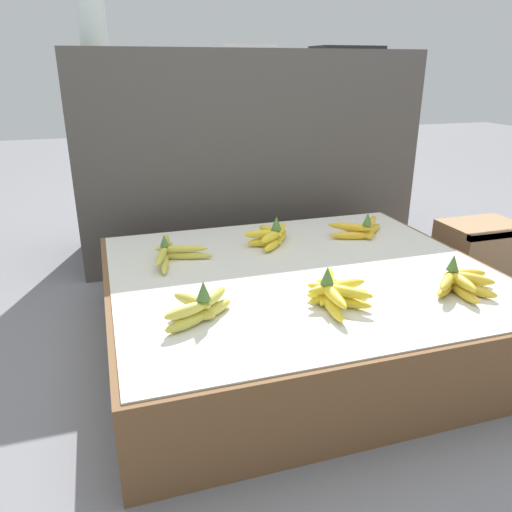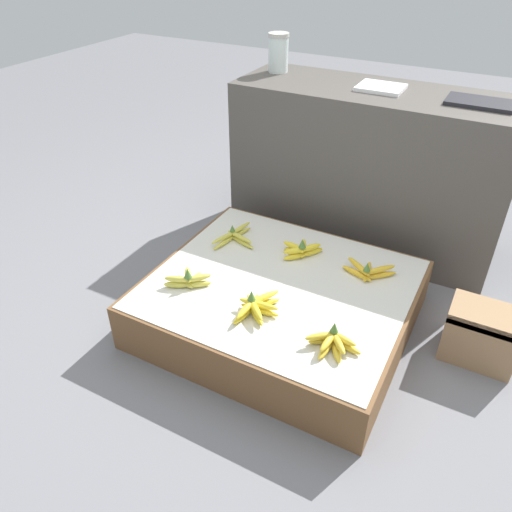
# 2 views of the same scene
# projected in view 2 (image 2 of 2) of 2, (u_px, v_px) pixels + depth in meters

# --- Properties ---
(ground_plane) EXTENTS (10.00, 10.00, 0.00)m
(ground_plane) POSITION_uv_depth(u_px,v_px,m) (279.00, 322.00, 2.30)
(ground_plane) COLOR slate
(display_platform) EXTENTS (1.11, 0.98, 0.23)m
(display_platform) POSITION_uv_depth(u_px,v_px,m) (280.00, 303.00, 2.24)
(display_platform) COLOR brown
(display_platform) RESTS_ON ground_plane
(back_vendor_table) EXTENTS (1.42, 0.50, 0.85)m
(back_vendor_table) POSITION_uv_depth(u_px,v_px,m) (367.00, 169.00, 2.67)
(back_vendor_table) COLOR #4C4742
(back_vendor_table) RESTS_ON ground_plane
(wooden_crate) EXTENTS (0.29, 0.22, 0.23)m
(wooden_crate) POSITION_uv_depth(u_px,v_px,m) (481.00, 334.00, 2.07)
(wooden_crate) COLOR #997551
(wooden_crate) RESTS_ON ground_plane
(banana_bunch_front_left) EXTENTS (0.19, 0.16, 0.10)m
(banana_bunch_front_left) POSITION_uv_depth(u_px,v_px,m) (188.00, 280.00, 2.14)
(banana_bunch_front_left) COLOR gold
(banana_bunch_front_left) RESTS_ON display_platform
(banana_bunch_front_midleft) EXTENTS (0.17, 0.24, 0.10)m
(banana_bunch_front_midleft) POSITION_uv_depth(u_px,v_px,m) (255.00, 306.00, 2.00)
(banana_bunch_front_midleft) COLOR yellow
(banana_bunch_front_midleft) RESTS_ON display_platform
(banana_bunch_front_midright) EXTENTS (0.21, 0.14, 0.10)m
(banana_bunch_front_midright) POSITION_uv_depth(u_px,v_px,m) (333.00, 342.00, 1.83)
(banana_bunch_front_midright) COLOR gold
(banana_bunch_front_midright) RESTS_ON display_platform
(banana_bunch_middle_left) EXTENTS (0.19, 0.28, 0.08)m
(banana_bunch_middle_left) POSITION_uv_depth(u_px,v_px,m) (235.00, 236.00, 2.44)
(banana_bunch_middle_left) COLOR gold
(banana_bunch_middle_left) RESTS_ON display_platform
(banana_bunch_middle_midleft) EXTENTS (0.18, 0.18, 0.10)m
(banana_bunch_middle_midleft) POSITION_uv_depth(u_px,v_px,m) (301.00, 250.00, 2.33)
(banana_bunch_middle_midleft) COLOR yellow
(banana_bunch_middle_midleft) RESTS_ON display_platform
(banana_bunch_middle_midright) EXTENTS (0.24, 0.16, 0.09)m
(banana_bunch_middle_midright) POSITION_uv_depth(u_px,v_px,m) (368.00, 271.00, 2.20)
(banana_bunch_middle_midright) COLOR gold
(banana_bunch_middle_midright) RESTS_ON display_platform
(glass_jar) EXTENTS (0.11, 0.11, 0.20)m
(glass_jar) POSITION_uv_depth(u_px,v_px,m) (278.00, 53.00, 2.65)
(glass_jar) COLOR silver
(glass_jar) RESTS_ON back_vendor_table
(foam_tray_white) EXTENTS (0.22, 0.19, 0.02)m
(foam_tray_white) POSITION_uv_depth(u_px,v_px,m) (381.00, 88.00, 2.43)
(foam_tray_white) COLOR white
(foam_tray_white) RESTS_ON back_vendor_table
(foam_tray_dark) EXTENTS (0.29, 0.18, 0.02)m
(foam_tray_dark) POSITION_uv_depth(u_px,v_px,m) (480.00, 103.00, 2.24)
(foam_tray_dark) COLOR #232328
(foam_tray_dark) RESTS_ON back_vendor_table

